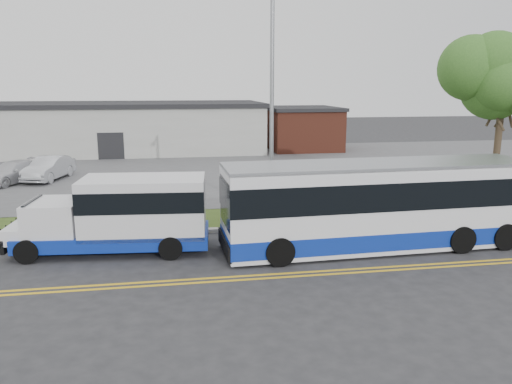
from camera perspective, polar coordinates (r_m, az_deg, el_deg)
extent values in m
plane|color=#28282B|center=(19.32, -5.42, -5.53)|extent=(140.00, 140.00, 0.00)
cube|color=gold|center=(15.71, -4.34, -9.73)|extent=(70.00, 0.12, 0.01)
cube|color=gold|center=(15.43, -4.24, -10.15)|extent=(70.00, 0.12, 0.01)
cube|color=#9E9B93|center=(20.35, -5.65, -4.40)|extent=(80.00, 0.30, 0.15)
cube|color=#2E4316|center=(22.09, -5.99, -3.14)|extent=(80.00, 3.30, 0.10)
cube|color=#4C4C4F|center=(35.87, -7.46, 2.74)|extent=(80.00, 25.00, 0.10)
cube|color=#9E9E99|center=(45.78, -15.62, 6.88)|extent=(25.00, 10.00, 4.00)
cube|color=black|center=(45.65, -15.78, 9.60)|extent=(25.40, 10.40, 0.35)
cube|color=black|center=(40.97, -16.24, 5.01)|extent=(2.00, 0.15, 2.20)
cube|color=brown|center=(46.08, 5.26, 7.06)|extent=(6.00, 7.00, 3.60)
cube|color=black|center=(45.95, 5.31, 9.48)|extent=(6.30, 7.30, 0.30)
cylinder|color=#3D2B21|center=(26.48, 25.76, 3.63)|extent=(0.32, 0.32, 4.76)
ellipsoid|color=#315D20|center=(26.27, 26.52, 11.72)|extent=(5.20, 5.20, 4.42)
cylinder|color=gray|center=(21.62, 1.81, 9.49)|extent=(0.18, 0.18, 9.50)
cube|color=#0D2994|center=(18.58, -15.76, -4.95)|extent=(6.76, 2.79, 0.48)
cube|color=silver|center=(18.11, -12.65, -1.56)|extent=(4.44, 2.59, 2.04)
cube|color=black|center=(18.04, -12.70, -0.51)|extent=(4.47, 2.63, 0.73)
cube|color=silver|center=(18.88, -21.98, -2.67)|extent=(1.92, 2.23, 1.16)
cube|color=black|center=(19.07, -24.11, -2.11)|extent=(0.26, 1.84, 0.87)
cube|color=silver|center=(19.35, -24.89, -4.06)|extent=(1.14, 2.06, 0.53)
cube|color=black|center=(19.58, -26.01, -4.87)|extent=(0.32, 1.99, 0.48)
sphere|color=#FFD88C|center=(18.89, -27.00, -4.80)|extent=(0.21, 0.21, 0.19)
sphere|color=#FFD88C|center=(20.19, -25.47, -3.62)|extent=(0.21, 0.21, 0.19)
cylinder|color=black|center=(18.39, -24.73, -6.22)|extent=(0.84, 0.34, 0.81)
cylinder|color=black|center=(20.28, -22.75, -4.39)|extent=(0.84, 0.34, 0.81)
cylinder|color=black|center=(17.34, -9.73, -6.33)|extent=(0.84, 0.34, 0.81)
cylinder|color=black|center=(19.33, -9.21, -4.37)|extent=(0.84, 0.34, 0.81)
cube|color=silver|center=(18.61, 13.82, -1.46)|extent=(11.31, 2.92, 2.96)
cube|color=#0D2994|center=(18.87, 13.66, -4.48)|extent=(11.33, 2.94, 0.61)
cube|color=black|center=(18.49, 13.91, 0.23)|extent=(11.35, 2.96, 0.97)
cube|color=black|center=(16.94, -3.42, -1.22)|extent=(0.18, 2.35, 1.63)
cube|color=black|center=(17.33, -3.59, -5.99)|extent=(0.21, 2.56, 0.51)
cube|color=gray|center=(18.32, 14.06, 3.10)|extent=(11.31, 2.92, 0.12)
cylinder|color=black|center=(16.50, 2.74, -6.82)|extent=(0.99, 0.36, 0.98)
cylinder|color=black|center=(18.73, 0.93, -4.48)|extent=(0.99, 0.36, 0.98)
cylinder|color=black|center=(19.18, 22.42, -5.03)|extent=(0.99, 0.36, 0.98)
cylinder|color=black|center=(21.13, 18.82, -3.21)|extent=(0.99, 0.36, 0.98)
cylinder|color=black|center=(20.18, 26.54, -4.57)|extent=(0.99, 0.36, 0.98)
cylinder|color=black|center=(22.04, 22.73, -2.89)|extent=(0.99, 0.36, 0.98)
imported|color=silver|center=(33.29, -22.60, 2.52)|extent=(2.55, 4.62, 1.44)
imported|color=silver|center=(33.13, -26.02, 2.05)|extent=(3.78, 4.74, 1.29)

